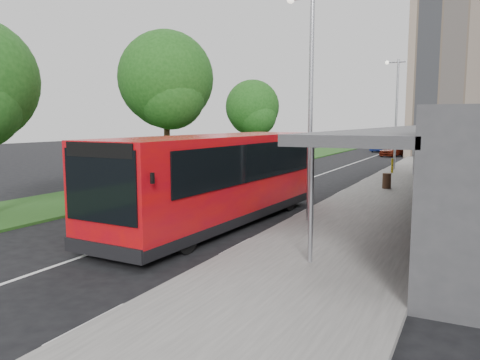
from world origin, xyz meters
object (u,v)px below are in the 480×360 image
(bus_second, at_px, (190,173))
(bollard, at_px, (392,166))
(tree_mid, at_px, (166,85))
(tree_far, at_px, (253,111))
(bus_main, at_px, (218,179))
(lamp_post_far, at_px, (395,107))
(car_near, at_px, (393,150))
(car_far, at_px, (380,147))
(litter_bin, at_px, (387,181))
(lamp_post_near, at_px, (309,92))

(bus_second, bearing_deg, bollard, 72.66)
(tree_mid, distance_m, tree_far, 12.06)
(tree_mid, height_order, bus_main, tree_mid)
(lamp_post_far, bearing_deg, bollard, -82.57)
(car_near, height_order, car_far, car_near)
(bus_main, xyz_separation_m, car_near, (0.43, 36.81, -0.99))
(lamp_post_far, relative_size, car_far, 2.15)
(car_far, bearing_deg, bollard, -68.47)
(litter_bin, bearing_deg, bus_second, -132.99)
(bollard, distance_m, car_near, 17.94)
(bus_main, relative_size, bus_second, 1.17)
(bus_main, xyz_separation_m, car_far, (-2.12, 43.90, -1.03))
(lamp_post_far, height_order, bus_second, lamp_post_far)
(bus_main, bearing_deg, lamp_post_near, 33.99)
(bus_main, bearing_deg, car_near, 91.78)
(bollard, bearing_deg, litter_bin, -83.22)
(lamp_post_near, relative_size, lamp_post_far, 1.00)
(tree_mid, relative_size, litter_bin, 11.15)
(lamp_post_near, bearing_deg, tree_mid, 147.64)
(lamp_post_far, bearing_deg, car_near, 98.68)
(bus_main, height_order, litter_bin, bus_main)
(tree_far, bearing_deg, car_far, 74.86)
(bus_second, distance_m, bollard, 17.07)
(bus_main, height_order, bollard, bus_main)
(litter_bin, xyz_separation_m, car_far, (-6.15, 32.84, 0.06))
(bus_main, height_order, bus_second, bus_main)
(litter_bin, height_order, car_near, car_near)
(lamp_post_near, distance_m, car_near, 35.44)
(bus_main, bearing_deg, car_far, 95.21)
(tree_mid, height_order, car_far, tree_mid)
(tree_far, height_order, car_far, tree_far)
(lamp_post_far, xyz_separation_m, bus_main, (-2.74, -21.68, -3.07))
(tree_far, height_order, bus_second, tree_far)
(lamp_post_far, distance_m, bus_second, 19.68)
(tree_mid, xyz_separation_m, car_far, (6.27, 35.17, -5.19))
(lamp_post_far, bearing_deg, tree_far, -175.13)
(lamp_post_far, xyz_separation_m, car_far, (-4.86, 22.22, -4.10))
(bollard, height_order, car_far, car_far)
(lamp_post_far, distance_m, car_far, 23.11)
(tree_far, height_order, lamp_post_far, lamp_post_far)
(litter_bin, bearing_deg, lamp_post_far, 96.94)
(tree_mid, height_order, tree_far, tree_mid)
(tree_mid, distance_m, bus_second, 8.71)
(lamp_post_near, xyz_separation_m, litter_bin, (1.29, 9.38, -4.16))
(litter_bin, bearing_deg, car_near, 97.97)
(tree_far, relative_size, bus_second, 0.72)
(tree_far, distance_m, lamp_post_far, 11.17)
(litter_bin, bearing_deg, car_far, 100.61)
(lamp_post_far, bearing_deg, bus_second, -108.04)
(tree_mid, relative_size, bus_main, 0.79)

